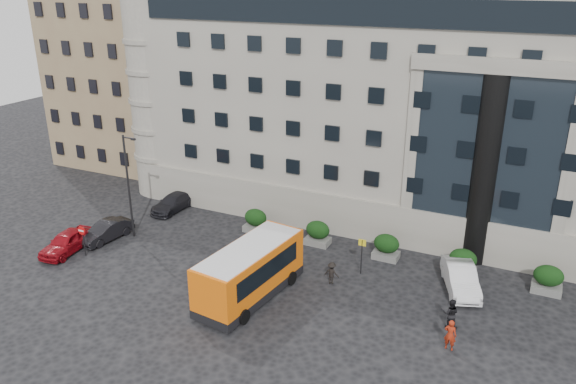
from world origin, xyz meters
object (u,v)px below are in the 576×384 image
at_px(street_lamp, 129,183).
at_px(parked_car_a, 67,242).
at_px(pedestrian_a, 450,335).
at_px(pedestrian_b, 451,314).
at_px(hedge_b, 318,233).
at_px(red_truck, 173,173).
at_px(hedge_c, 386,246).
at_px(minibus, 250,270).
at_px(no_entry_sign, 82,235).
at_px(bus_stop_sign, 362,250).
at_px(parked_car_b, 106,231).
at_px(hedge_e, 548,279).
at_px(parked_car_d, 213,180).
at_px(pedestrian_c, 332,273).
at_px(parked_car_c, 173,203).
at_px(hedge_d, 463,262).
at_px(hedge_a, 256,220).
at_px(white_taxi, 461,278).

bearing_deg(street_lamp, parked_car_a, -123.46).
height_order(parked_car_a, pedestrian_a, pedestrian_a).
bearing_deg(parked_car_a, pedestrian_b, -0.74).
bearing_deg(hedge_b, red_truck, 162.93).
distance_m(hedge_c, minibus, 10.51).
bearing_deg(street_lamp, minibus, -16.72).
xyz_separation_m(street_lamp, no_entry_sign, (-1.06, -4.04, -2.72)).
distance_m(bus_stop_sign, minibus, 7.74).
height_order(hedge_b, pedestrian_a, hedge_b).
relative_size(bus_stop_sign, parked_car_b, 0.59).
bearing_deg(parked_car_b, hedge_e, 18.70).
height_order(parked_car_d, pedestrian_c, pedestrian_c).
distance_m(red_truck, pedestrian_b, 29.86).
bearing_deg(parked_car_d, bus_stop_sign, -28.75).
relative_size(hedge_b, parked_car_c, 0.40).
height_order(hedge_b, red_truck, red_truck).
bearing_deg(hedge_d, parked_car_b, -166.27).
xyz_separation_m(parked_car_a, parked_car_b, (1.18, 2.74, -0.06)).
xyz_separation_m(hedge_d, no_entry_sign, (-24.60, -8.84, 0.72)).
relative_size(no_entry_sign, pedestrian_a, 1.29).
relative_size(hedge_d, parked_car_a, 0.41).
bearing_deg(pedestrian_b, pedestrian_c, -19.49).
bearing_deg(hedge_a, pedestrian_c, -30.57).
bearing_deg(parked_car_d, hedge_e, -13.53).
height_order(hedge_e, parked_car_d, hedge_e).
distance_m(hedge_c, street_lamp, 19.27).
relative_size(hedge_d, hedge_e, 1.00).
height_order(minibus, red_truck, minibus).
bearing_deg(hedge_a, parked_car_c, 175.31).
distance_m(parked_car_a, pedestrian_b, 26.74).
bearing_deg(parked_car_c, white_taxi, -3.81).
xyz_separation_m(red_truck, parked_car_a, (0.87, -13.99, -0.66)).
bearing_deg(pedestrian_c, pedestrian_a, 156.31).
bearing_deg(parked_car_b, hedge_c, 24.40).
bearing_deg(parked_car_c, pedestrian_c, -15.96).
xyz_separation_m(hedge_a, hedge_b, (5.20, 0.00, 0.00)).
height_order(hedge_d, red_truck, red_truck).
height_order(hedge_a, parked_car_a, hedge_a).
distance_m(hedge_b, white_taxi, 10.80).
relative_size(hedge_d, white_taxi, 0.37).
height_order(hedge_e, no_entry_sign, no_entry_sign).
height_order(parked_car_a, pedestrian_b, pedestrian_b).
bearing_deg(hedge_c, hedge_e, 0.00).
height_order(hedge_b, hedge_c, same).
xyz_separation_m(hedge_a, parked_car_b, (-9.44, -6.12, -0.22)).
relative_size(street_lamp, red_truck, 1.44).
bearing_deg(hedge_b, parked_car_b, -157.32).
distance_m(hedge_d, white_taxi, 2.02).
xyz_separation_m(hedge_e, parked_car_c, (-29.12, 0.68, -0.26)).
distance_m(hedge_b, pedestrian_a, 14.02).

